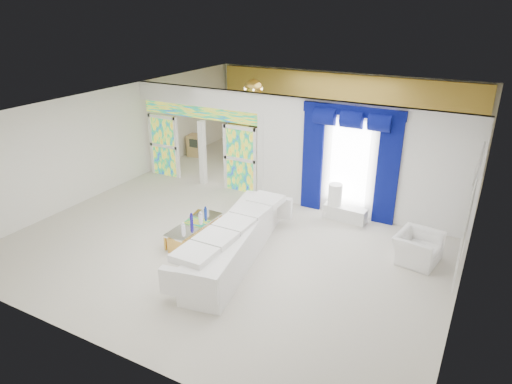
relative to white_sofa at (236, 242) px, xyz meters
The scene contains 22 objects.
floor 2.53m from the white_sofa, 100.93° to the left, with size 12.00×12.00×0.00m, color #B7AF9E.
dividing_wall 3.99m from the white_sofa, 64.08° to the left, with size 5.70×0.18×3.00m, color white.
dividing_header 5.33m from the white_sofa, 133.92° to the left, with size 4.30×0.18×0.55m, color white.
stained_panel_left 5.90m from the white_sofa, 144.00° to the left, with size 0.95×0.04×2.00m, color #994C3F.
stained_panel_right 3.98m from the white_sofa, 118.82° to the left, with size 0.95×0.04×2.00m, color #994C3F.
stained_transom 5.14m from the white_sofa, 133.92° to the left, with size 4.00×0.05×0.35m, color #994C3F.
window_pane 3.79m from the white_sofa, 66.93° to the left, with size 1.00×0.02×2.30m, color white.
blue_drape_left 3.50m from the white_sofa, 82.67° to the left, with size 0.55×0.10×2.80m, color #04084B.
blue_drape_right 4.24m from the white_sofa, 53.83° to the left, with size 0.55×0.10×2.80m, color #04084B.
blue_pelmet 4.36m from the white_sofa, 66.74° to the left, with size 2.60×0.12×0.25m, color #04084B.
wall_mirror 4.84m from the white_sofa, 17.99° to the left, with size 0.04×2.70×1.90m, color white.
gold_curtains 8.44m from the white_sofa, 93.24° to the left, with size 9.70×0.12×2.90m, color gold.
white_sofa is the anchor object (origin of this frame).
coffee_table 1.40m from the white_sofa, 167.47° to the left, with size 0.56×1.68×0.37m, color gold.
console_table 3.37m from the white_sofa, 63.11° to the left, with size 1.11×0.35×0.37m, color silver.
table_lamp 3.25m from the white_sofa, 67.84° to the left, with size 0.36×0.36×0.58m, color white.
armchair 3.99m from the white_sofa, 26.66° to the left, with size 0.99×0.87×0.65m, color white.
grand_piano 7.20m from the white_sofa, 111.66° to the left, with size 1.55×2.03×1.03m, color black.
piano_bench 5.74m from the white_sofa, 117.57° to the left, with size 0.83×0.32×0.28m, color black.
tv_console 7.57m from the white_sofa, 132.03° to the left, with size 0.55×0.50×0.79m, color tan.
chandelier 6.86m from the white_sofa, 115.36° to the left, with size 0.60×0.60×0.60m, color gold.
decanters 1.46m from the white_sofa, 163.58° to the left, with size 0.14×1.04×0.23m.
Camera 1 is at (5.12, -10.07, 5.31)m, focal length 32.13 mm.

